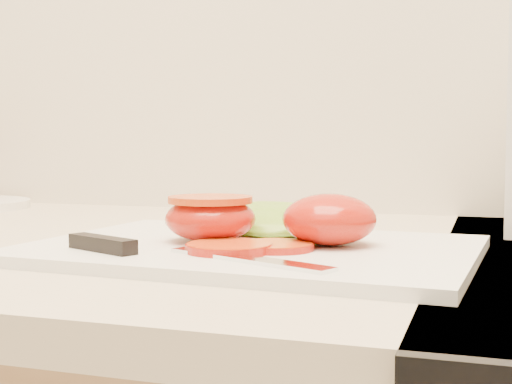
% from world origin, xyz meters
% --- Properties ---
extents(cutting_board, '(0.40, 0.30, 0.01)m').
position_xyz_m(cutting_board, '(0.01, 1.60, 0.94)').
color(cutting_board, silver).
rests_on(cutting_board, counter).
extents(tomato_half_dome, '(0.08, 0.08, 0.04)m').
position_xyz_m(tomato_half_dome, '(0.08, 1.61, 0.96)').
color(tomato_half_dome, red).
rests_on(tomato_half_dome, cutting_board).
extents(tomato_half_cut, '(0.08, 0.08, 0.04)m').
position_xyz_m(tomato_half_cut, '(-0.03, 1.60, 0.96)').
color(tomato_half_cut, red).
rests_on(tomato_half_cut, cutting_board).
extents(tomato_slice_0, '(0.07, 0.07, 0.01)m').
position_xyz_m(tomato_slice_0, '(0.01, 1.55, 0.94)').
color(tomato_slice_0, '#D05521').
rests_on(tomato_slice_0, cutting_board).
extents(tomato_slice_1, '(0.06, 0.06, 0.01)m').
position_xyz_m(tomato_slice_1, '(0.04, 1.57, 0.94)').
color(tomato_slice_1, '#D05521').
rests_on(tomato_slice_1, cutting_board).
extents(lettuce_leaf_0, '(0.15, 0.11, 0.03)m').
position_xyz_m(lettuce_leaf_0, '(0.00, 1.68, 0.95)').
color(lettuce_leaf_0, '#82C133').
rests_on(lettuce_leaf_0, cutting_board).
extents(knife, '(0.24, 0.08, 0.01)m').
position_xyz_m(knife, '(-0.04, 1.52, 0.94)').
color(knife, silver).
rests_on(knife, cutting_board).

